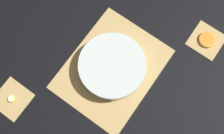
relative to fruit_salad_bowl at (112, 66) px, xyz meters
The scene contains 7 objects.
ground_plane 0.05m from the fruit_salad_bowl, 59.12° to the right, with size 6.00×6.00×0.00m, color black.
bamboo_mat_center 0.04m from the fruit_salad_bowl, 59.12° to the right, with size 0.47×0.37×0.01m.
coaster_mat_near_right 0.45m from the fruit_salad_bowl, 37.41° to the right, with size 0.14×0.14×0.01m.
coaster_mat_far_left 0.45m from the fruit_salad_bowl, 142.64° to the left, with size 0.14×0.14×0.01m.
fruit_salad_bowl is the anchor object (origin of this frame).
orange_slice_whole 0.45m from the fruit_salad_bowl, 142.64° to the left, with size 0.08×0.08×0.01m.
banana_coin_single 0.45m from the fruit_salad_bowl, 37.41° to the right, with size 0.03×0.03×0.01m.
Camera 1 is at (0.23, 0.16, 1.13)m, focal length 42.00 mm.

